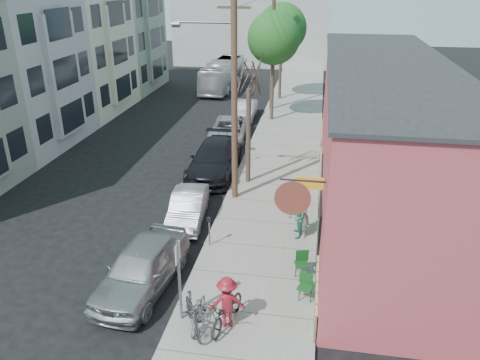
% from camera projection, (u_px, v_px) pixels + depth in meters
% --- Properties ---
extents(ground, '(120.00, 120.00, 0.00)m').
position_uv_depth(ground, '(158.00, 240.00, 19.21)').
color(ground, black).
extents(sidewalk, '(4.50, 58.00, 0.15)m').
position_uv_depth(sidewalk, '(284.00, 152.00, 28.44)').
color(sidewalk, gray).
rests_on(sidewalk, ground).
extents(cafe_building, '(6.60, 20.20, 6.61)m').
position_uv_depth(cafe_building, '(380.00, 137.00, 21.00)').
color(cafe_building, '#B3424A').
rests_on(cafe_building, ground).
extents(apartment_row, '(6.30, 32.00, 9.00)m').
position_uv_depth(apartment_row, '(53.00, 62.00, 31.81)').
color(apartment_row, gray).
rests_on(apartment_row, ground).
extents(end_cap_building, '(18.00, 8.00, 12.00)m').
position_uv_depth(end_cap_building, '(254.00, 11.00, 54.94)').
color(end_cap_building, '#B0AFAA').
rests_on(end_cap_building, ground).
extents(sign_post, '(0.07, 0.45, 2.80)m').
position_uv_depth(sign_post, '(179.00, 273.00, 13.95)').
color(sign_post, slate).
rests_on(sign_post, sidewalk).
extents(parking_meter_near, '(0.14, 0.14, 1.24)m').
position_uv_depth(parking_meter_near, '(209.00, 227.00, 18.22)').
color(parking_meter_near, slate).
rests_on(parking_meter_near, sidewalk).
extents(parking_meter_far, '(0.14, 0.14, 1.24)m').
position_uv_depth(parking_meter_far, '(246.00, 148.00, 26.38)').
color(parking_meter_far, slate).
rests_on(parking_meter_far, sidewalk).
extents(utility_pole_near, '(3.57, 0.28, 10.00)m').
position_uv_depth(utility_pole_near, '(233.00, 88.00, 20.48)').
color(utility_pole_near, '#503A28').
rests_on(utility_pole_near, sidewalk).
extents(utility_pole_far, '(1.80, 0.28, 10.00)m').
position_uv_depth(utility_pole_far, '(273.00, 41.00, 35.21)').
color(utility_pole_far, '#503A28').
rests_on(utility_pole_far, sidewalk).
extents(tree_bare, '(0.24, 0.24, 4.82)m').
position_uv_depth(tree_bare, '(248.00, 137.00, 23.31)').
color(tree_bare, '#44392C').
rests_on(tree_bare, sidewalk).
extents(tree_leafy_mid, '(3.66, 3.66, 7.62)m').
position_uv_depth(tree_leafy_mid, '(274.00, 38.00, 32.25)').
color(tree_leafy_mid, '#44392C').
rests_on(tree_leafy_mid, sidewalk).
extents(tree_leafy_far, '(4.04, 4.04, 7.80)m').
position_uv_depth(tree_leafy_far, '(282.00, 28.00, 38.10)').
color(tree_leafy_far, '#44392C').
rests_on(tree_leafy_far, sidewalk).
extents(patio_chair_a, '(0.60, 0.60, 0.88)m').
position_uv_depth(patio_chair_a, '(302.00, 264.00, 16.57)').
color(patio_chair_a, '#14481A').
rests_on(patio_chair_a, sidewalk).
extents(patio_chair_b, '(0.63, 0.63, 0.88)m').
position_uv_depth(patio_chair_b, '(305.00, 287.00, 15.35)').
color(patio_chair_b, '#14481A').
rests_on(patio_chair_b, sidewalk).
extents(patron_grey, '(0.65, 0.82, 1.97)m').
position_uv_depth(patron_grey, '(303.00, 214.00, 18.84)').
color(patron_grey, gray).
rests_on(patron_grey, sidewalk).
extents(patron_green, '(0.76, 0.93, 1.79)m').
position_uv_depth(patron_green, '(297.00, 217.00, 18.82)').
color(patron_green, '#2D7157').
rests_on(patron_green, sidewalk).
extents(cyclist, '(1.22, 0.90, 1.69)m').
position_uv_depth(cyclist, '(227.00, 302.00, 14.02)').
color(cyclist, maroon).
rests_on(cyclist, sidewalk).
extents(cyclist_bike, '(1.21, 2.11, 1.05)m').
position_uv_depth(cyclist_bike, '(227.00, 311.00, 14.15)').
color(cyclist_bike, black).
rests_on(cyclist_bike, sidewalk).
extents(parked_bike_a, '(1.34, 1.90, 1.12)m').
position_uv_depth(parked_bike_a, '(193.00, 314.00, 13.98)').
color(parked_bike_a, black).
rests_on(parked_bike_a, sidewalk).
extents(parked_bike_b, '(0.61, 1.71, 0.90)m').
position_uv_depth(parked_bike_b, '(198.00, 312.00, 14.21)').
color(parked_bike_b, slate).
rests_on(parked_bike_b, sidewalk).
extents(car_0, '(2.46, 5.07, 1.67)m').
position_uv_depth(car_0, '(142.00, 267.00, 15.97)').
color(car_0, gray).
rests_on(car_0, ground).
extents(car_1, '(1.79, 4.10, 1.31)m').
position_uv_depth(car_1, '(188.00, 207.00, 20.45)').
color(car_1, '#B9BCC2').
rests_on(car_1, ground).
extents(car_2, '(2.53, 5.91, 1.70)m').
position_uv_depth(car_2, '(215.00, 159.00, 25.25)').
color(car_2, black).
rests_on(car_2, ground).
extents(car_3, '(2.44, 4.95, 1.35)m').
position_uv_depth(car_3, '(229.00, 129.00, 30.65)').
color(car_3, '#B3B6BB').
rests_on(car_3, ground).
extents(car_4, '(1.46, 4.00, 1.31)m').
position_uv_depth(car_4, '(246.00, 110.00, 35.04)').
color(car_4, '#A3A3AB').
rests_on(car_4, ground).
extents(bus, '(2.63, 9.70, 2.68)m').
position_uv_depth(bus, '(223.00, 74.00, 43.85)').
color(bus, silver).
rests_on(bus, ground).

